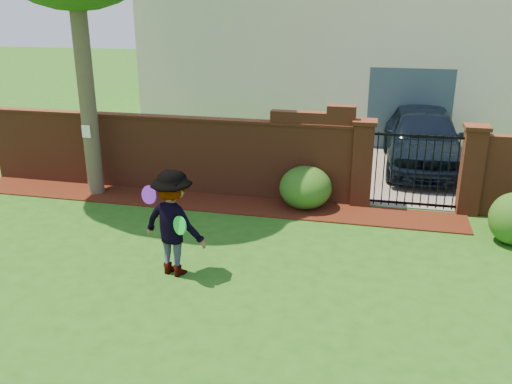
% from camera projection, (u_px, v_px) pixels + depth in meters
% --- Properties ---
extents(ground, '(80.00, 80.00, 0.01)m').
position_uv_depth(ground, '(196.00, 279.00, 8.75)').
color(ground, '#215415').
rests_on(ground, ground).
extents(mulch_bed, '(11.10, 1.08, 0.03)m').
position_uv_depth(mulch_bed, '(205.00, 202.00, 12.01)').
color(mulch_bed, '#361309').
rests_on(mulch_bed, ground).
extents(brick_wall, '(8.70, 0.31, 2.16)m').
position_uv_depth(brick_wall, '(169.00, 152.00, 12.54)').
color(brick_wall, brown).
rests_on(brick_wall, ground).
extents(pillar_left, '(0.50, 0.50, 1.88)m').
position_uv_depth(pillar_left, '(363.00, 163.00, 11.58)').
color(pillar_left, brown).
rests_on(pillar_left, ground).
extents(pillar_right, '(0.50, 0.50, 1.88)m').
position_uv_depth(pillar_right, '(472.00, 170.00, 11.11)').
color(pillar_right, brown).
rests_on(pillar_right, ground).
extents(iron_gate, '(1.78, 0.03, 1.60)m').
position_uv_depth(iron_gate, '(415.00, 171.00, 11.38)').
color(iron_gate, black).
rests_on(iron_gate, ground).
extents(driveway, '(3.20, 8.00, 0.01)m').
position_uv_depth(driveway, '(406.00, 159.00, 15.34)').
color(driveway, slate).
rests_on(driveway, ground).
extents(house, '(12.40, 6.40, 6.30)m').
position_uv_depth(house, '(336.00, 33.00, 18.49)').
color(house, '#F2E7CA').
rests_on(house, ground).
extents(car, '(2.06, 4.83, 1.63)m').
position_uv_depth(car, '(424.00, 140.00, 14.06)').
color(car, black).
rests_on(car, ground).
extents(paper_notice, '(0.20, 0.01, 0.28)m').
position_uv_depth(paper_notice, '(86.00, 131.00, 11.96)').
color(paper_notice, white).
rests_on(paper_notice, tree).
extents(shrub_left, '(1.12, 1.12, 0.91)m').
position_uv_depth(shrub_left, '(306.00, 188.00, 11.58)').
color(shrub_left, '#1A5018').
rests_on(shrub_left, ground).
extents(man, '(1.28, 0.95, 1.76)m').
position_uv_depth(man, '(172.00, 224.00, 8.62)').
color(man, gray).
rests_on(man, ground).
extents(frisbee_purple, '(0.31, 0.17, 0.30)m').
position_uv_depth(frisbee_purple, '(149.00, 195.00, 8.60)').
color(frisbee_purple, '#7222D5').
rests_on(frisbee_purple, man).
extents(frisbee_green, '(0.29, 0.21, 0.29)m').
position_uv_depth(frisbee_green, '(180.00, 225.00, 8.30)').
color(frisbee_green, green).
rests_on(frisbee_green, man).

